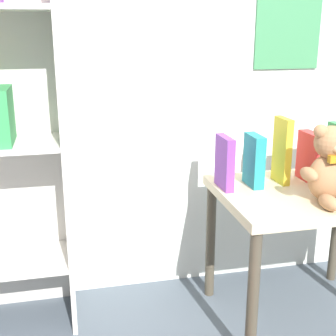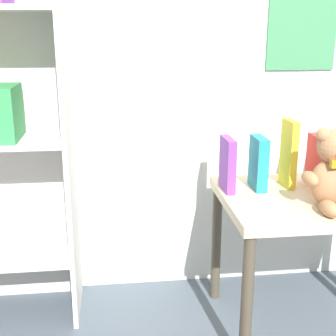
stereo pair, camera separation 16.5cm
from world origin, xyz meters
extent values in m
cube|color=#3D8451|center=(0.30, 1.45, 1.10)|extent=(0.29, 0.01, 0.30)
cube|color=beige|center=(-0.64, 1.29, 0.72)|extent=(0.02, 0.29, 1.44)
cube|color=beige|center=(0.23, 1.08, 0.52)|extent=(0.65, 0.52, 0.04)
cylinder|color=#494233|center=(-0.06, 0.85, 0.25)|extent=(0.04, 0.04, 0.50)
cylinder|color=#494233|center=(-0.06, 1.31, 0.25)|extent=(0.04, 0.04, 0.50)
cylinder|color=#494233|center=(0.53, 1.31, 0.25)|extent=(0.04, 0.04, 0.50)
ellipsoid|color=#A8754C|center=(0.24, 0.96, 0.62)|extent=(0.14, 0.11, 0.17)
sphere|color=#A8754C|center=(0.24, 0.96, 0.75)|extent=(0.11, 0.11, 0.11)
sphere|color=#A8754C|center=(0.20, 0.96, 0.79)|extent=(0.05, 0.05, 0.05)
ellipsoid|color=#A8754C|center=(0.16, 0.95, 0.64)|extent=(0.05, 0.09, 0.05)
ellipsoid|color=#A8754C|center=(0.20, 0.88, 0.56)|extent=(0.05, 0.10, 0.05)
cube|color=purple|center=(-0.06, 1.17, 0.64)|extent=(0.03, 0.13, 0.20)
cube|color=teal|center=(0.06, 1.17, 0.64)|extent=(0.04, 0.12, 0.20)
cube|color=gold|center=(0.17, 1.18, 0.67)|extent=(0.03, 0.11, 0.25)
cube|color=red|center=(0.29, 1.18, 0.64)|extent=(0.05, 0.14, 0.19)
camera|label=1|loc=(-0.64, -0.41, 1.12)|focal=50.00mm
camera|label=2|loc=(-0.48, -0.44, 1.12)|focal=50.00mm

